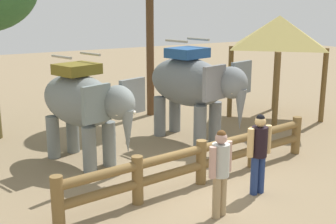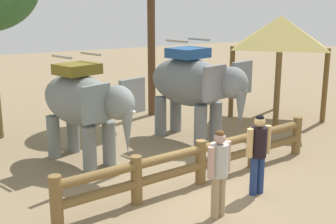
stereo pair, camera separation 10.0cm
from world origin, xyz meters
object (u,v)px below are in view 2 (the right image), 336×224
at_px(elephant_center, 193,85).
at_px(elephant_near_left, 84,103).
at_px(log_fence, 201,159).
at_px(tourist_woman_in_black, 258,149).
at_px(thatched_shelter, 280,33).
at_px(tourist_man_in_blue, 219,168).

bearing_deg(elephant_center, elephant_near_left, -176.26).
xyz_separation_m(log_fence, tourist_woman_in_black, (0.75, -1.09, 0.44)).
xyz_separation_m(elephant_center, thatched_shelter, (3.95, 0.57, 1.36)).
height_order(elephant_center, thatched_shelter, thatched_shelter).
distance_m(elephant_near_left, tourist_man_in_blue, 4.39).
relative_size(log_fence, elephant_center, 1.97).
bearing_deg(elephant_near_left, tourist_woman_in_black, -55.72).
relative_size(tourist_woman_in_black, thatched_shelter, 0.49).
xyz_separation_m(elephant_near_left, tourist_woman_in_black, (2.56, -3.75, -0.56)).
relative_size(elephant_center, thatched_shelter, 1.00).
distance_m(elephant_center, thatched_shelter, 4.22).
xyz_separation_m(elephant_near_left, thatched_shelter, (7.46, 0.80, 1.48)).
distance_m(elephant_center, tourist_man_in_blue, 5.04).
xyz_separation_m(elephant_center, tourist_woman_in_black, (-0.95, -3.98, -0.68)).
height_order(elephant_near_left, thatched_shelter, thatched_shelter).
xyz_separation_m(log_fence, elephant_center, (1.69, 2.89, 1.12)).
distance_m(tourist_man_in_blue, thatched_shelter, 8.27).
bearing_deg(thatched_shelter, tourist_man_in_blue, -141.53).
relative_size(elephant_near_left, tourist_woman_in_black, 1.89).
distance_m(log_fence, thatched_shelter, 7.07).
relative_size(elephant_center, tourist_woman_in_black, 2.03).
distance_m(elephant_center, tourist_woman_in_black, 4.15).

